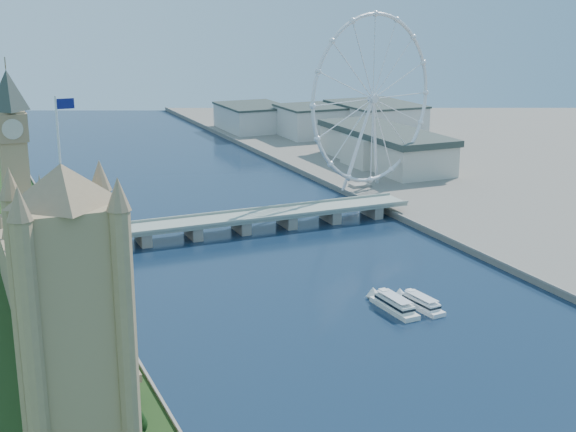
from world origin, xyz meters
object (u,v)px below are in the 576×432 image
london_eye (373,99)px  tour_boat_far (421,308)px  tour_boat_near (394,310)px  victoria_tower (74,338)px

london_eye → tour_boat_far: (-87.95, -203.90, -67.52)m
london_eye → tour_boat_near: (-100.53, -201.29, -67.52)m
tour_boat_near → tour_boat_far: 12.85m
victoria_tower → tour_boat_far: 200.30m
london_eye → tour_boat_far: bearing=-113.3°
london_eye → tour_boat_far: size_ratio=4.23×
london_eye → victoria_tower: bearing=-130.4°
london_eye → tour_boat_near: 234.91m
tour_boat_far → london_eye: bearing=60.7°
victoria_tower → tour_boat_near: size_ratio=3.43×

